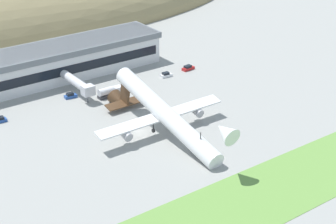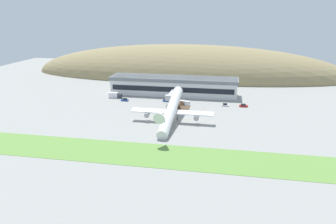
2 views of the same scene
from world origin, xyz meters
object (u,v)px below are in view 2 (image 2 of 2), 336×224
service_car_0 (125,100)px  service_car_1 (225,105)px  service_car_2 (243,106)px  cargo_airplane (171,111)px  terminal_building (174,85)px  fuel_truck (182,103)px  traffic_cone_0 (204,109)px  box_truck (115,95)px  service_car_3 (166,100)px  jetway_0 (171,95)px

service_car_0 → service_car_1: size_ratio=1.06×
service_car_2 → service_car_0: bearing=-179.7°
cargo_airplane → terminal_building: bearing=98.7°
fuel_truck → traffic_cone_0: size_ratio=13.41×
terminal_building → box_truck: (-31.80, -13.95, -4.54)m
service_car_2 → fuel_truck: fuel_truck is taller
service_car_3 → fuel_truck: 11.62m
terminal_building → service_car_2: 44.91m
terminal_building → box_truck: size_ratio=9.76×
service_car_0 → service_car_2: size_ratio=0.93×
terminal_building → jetway_0: size_ratio=4.45×
service_car_0 → service_car_1: service_car_1 is taller
cargo_airplane → box_truck: (-39.58, 36.85, -4.22)m
service_car_2 → box_truck: bearing=176.0°
jetway_0 → cargo_airplane: cargo_airplane is taller
service_car_3 → traffic_cone_0: size_ratio=6.56×
box_truck → traffic_cone_0: box_truck is taller
terminal_building → service_car_2: terminal_building is taller
cargo_airplane → service_car_3: bearing=104.9°
jetway_0 → service_car_3: bearing=173.5°
service_car_3 → cargo_airplane: bearing=-75.1°
terminal_building → service_car_2: (40.34, -19.02, -5.36)m
fuel_truck → traffic_cone_0: 13.02m
fuel_truck → box_truck: size_ratio=1.01×
box_truck → service_car_3: bearing=-4.4°
jetway_0 → traffic_cone_0: jetway_0 is taller
service_car_1 → fuel_truck: 22.63m
box_truck → jetway_0: bearing=-4.6°
fuel_truck → cargo_airplane: bearing=-91.5°
service_car_3 → traffic_cone_0: 24.47m
traffic_cone_0 → service_car_2: bearing=22.1°
service_car_1 → fuel_truck: bearing=-173.1°
box_truck → fuel_truck: bearing=-11.7°
cargo_airplane → service_car_0: cargo_airplane is taller
cargo_airplane → box_truck: bearing=137.0°
box_truck → service_car_1: bearing=-5.1°
terminal_building → service_car_3: bearing=-94.9°
terminal_building → service_car_0: (-24.29, -19.35, -5.41)m
service_car_1 → box_truck: size_ratio=0.51×
terminal_building → cargo_airplane: cargo_airplane is taller
box_truck → traffic_cone_0: 54.02m
service_car_3 → service_car_1: bearing=-5.8°
jetway_0 → box_truck: jetway_0 is taller
terminal_building → service_car_1: bearing=-32.3°
service_car_3 → fuel_truck: size_ratio=0.49×
service_car_1 → terminal_building: bearing=147.7°
terminal_building → cargo_airplane: (7.77, -50.79, -0.31)m
service_car_2 → traffic_cone_0: size_ratio=7.70×
service_car_3 → fuel_truck: fuel_truck is taller
service_car_1 → service_car_3: 32.53m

